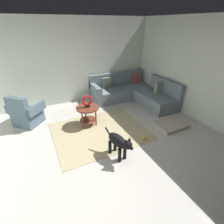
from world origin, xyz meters
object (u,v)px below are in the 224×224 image
dog_toy_ball (145,138)px  dog (119,142)px  dog_toy_rope (120,147)px  armchair (26,114)px  torus_sculpture (87,101)px  sectional_couch (133,93)px  dog_bed_mat (171,125)px  side_table (88,111)px

dog_toy_ball → dog: bearing=-164.8°
dog_toy_rope → armchair: bearing=131.6°
torus_sculpture → armchair: bearing=153.0°
sectional_couch → torus_sculpture: (-2.00, -0.87, 0.42)m
dog → dog_toy_ball: bearing=-177.3°
torus_sculpture → dog_bed_mat: 2.35m
armchair → dog_bed_mat: armchair is taller
torus_sculpture → dog_bed_mat: bearing=-28.3°
torus_sculpture → dog_toy_rope: 1.47m
armchair → dog_toy_ball: bearing=4.6°
dog_bed_mat → dog_toy_ball: (-1.01, -0.19, 0.01)m
torus_sculpture → dog_toy_ball: size_ratio=3.02×
sectional_couch → dog_bed_mat: sectional_couch is taller
dog_toy_rope → sectional_couch: bearing=51.6°
sectional_couch → armchair: 3.48m
side_table → dog_bed_mat: (1.98, -1.07, -0.37)m
armchair → side_table: size_ratio=1.65×
sectional_couch → dog_toy_ball: size_ratio=20.84×
armchair → dog_toy_rope: (1.80, -2.02, -0.30)m
torus_sculpture → dog_toy_rope: (0.31, -1.26, -0.69)m
armchair → torus_sculpture: (1.48, -0.76, 0.39)m
sectional_couch → dog_bed_mat: 1.95m
dog_toy_ball → dog_toy_rope: bearing=-179.7°
torus_sculpture → dog: bearing=-84.3°
sectional_couch → armchair: same height
dog_bed_mat → dog_toy_ball: 1.03m
dog → dog_toy_rope: 0.45m
dog_toy_ball → torus_sculpture: bearing=127.7°
dog → dog_toy_ball: size_ratio=7.76×
sectional_couch → dog: 2.99m
torus_sculpture → dog: torus_sculpture is taller
sectional_couch → armchair: size_ratio=2.27×
sectional_couch → dog_bed_mat: (-0.01, -1.93, -0.25)m
dog_bed_mat → dog_toy_rope: (-1.67, -0.19, -0.02)m
sectional_couch → dog_toy_ball: (-1.02, -2.12, -0.24)m
dog_toy_rope → dog: bearing=-126.4°
armchair → sectional_couch: bearing=45.8°
sectional_couch → dog_toy_rope: 2.73m
side_table → dog: (0.15, -1.48, -0.04)m
armchair → dog_bed_mat: (3.47, -1.83, -0.28)m
armchair → side_table: bearing=17.0°
dog_bed_mat → dog_toy_ball: size_ratio=7.41×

